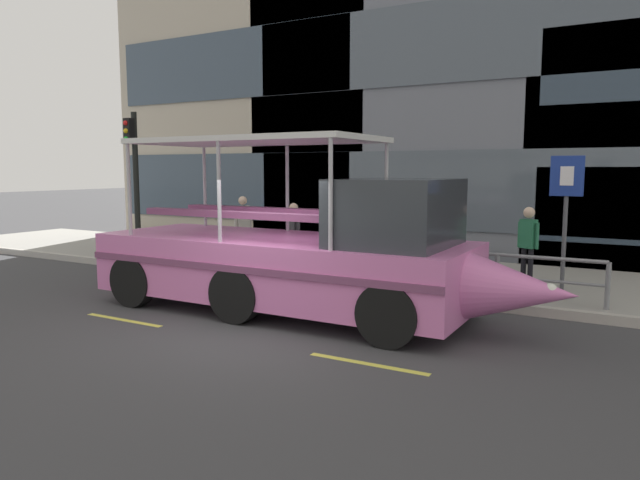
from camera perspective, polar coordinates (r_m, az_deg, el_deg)
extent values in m
plane|color=#3D3D3F|center=(10.15, -5.72, -8.42)|extent=(120.00, 120.00, 0.00)
cube|color=#99968E|center=(14.95, 6.76, -3.10)|extent=(32.00, 4.80, 0.18)
cube|color=#B2ADA3|center=(12.72, 2.39, -4.82)|extent=(32.00, 0.18, 0.18)
cube|color=#DBD64C|center=(11.09, -18.64, -7.42)|extent=(1.80, 0.12, 0.01)
cube|color=#DBD64C|center=(8.28, 4.69, -11.97)|extent=(1.80, 0.12, 0.01)
cube|color=#3D4C5B|center=(20.89, -8.97, 5.21)|extent=(9.58, 0.06, 2.29)
cube|color=#3D4C5B|center=(21.18, -9.19, 16.53)|extent=(9.58, 0.06, 2.29)
cube|color=#4C5660|center=(17.27, 10.89, 4.81)|extent=(11.82, 0.06, 2.29)
cube|color=#4C5660|center=(17.62, 11.22, 18.44)|extent=(11.82, 0.06, 2.29)
cylinder|color=gray|center=(13.21, 0.25, -0.23)|extent=(11.69, 0.07, 0.07)
cylinder|color=gray|center=(13.27, 0.25, -2.06)|extent=(11.69, 0.06, 0.06)
cylinder|color=gray|center=(16.88, -17.34, -0.43)|extent=(0.09, 0.09, 0.85)
cylinder|color=gray|center=(15.53, -12.40, -0.90)|extent=(0.09, 0.09, 0.85)
cylinder|color=gray|center=(14.31, -6.58, -1.44)|extent=(0.09, 0.09, 0.85)
cylinder|color=gray|center=(13.27, 0.25, -2.06)|extent=(0.09, 0.09, 0.85)
cylinder|color=gray|center=(12.45, 8.11, -2.73)|extent=(0.09, 0.09, 0.85)
cylinder|color=gray|center=(11.89, 16.90, -3.42)|extent=(0.09, 0.09, 0.85)
cylinder|color=gray|center=(11.63, 26.32, -4.07)|extent=(0.09, 0.09, 0.85)
cylinder|color=black|center=(17.68, -17.52, 5.19)|extent=(0.16, 0.16, 4.12)
cube|color=black|center=(17.57, -18.19, 10.08)|extent=(0.24, 0.20, 0.72)
sphere|color=red|center=(17.51, -18.48, 10.80)|extent=(0.14, 0.14, 0.14)
sphere|color=gold|center=(17.49, -18.46, 10.08)|extent=(0.14, 0.14, 0.14)
sphere|color=green|center=(17.48, -18.43, 9.36)|extent=(0.14, 0.14, 0.14)
cylinder|color=#4C4F54|center=(12.11, 22.81, 0.99)|extent=(0.08, 0.08, 2.73)
cube|color=navy|center=(12.01, 23.01, 5.79)|extent=(0.60, 0.04, 0.76)
cube|color=white|center=(11.99, 23.00, 5.79)|extent=(0.24, 0.01, 0.36)
cube|color=pink|center=(11.08, -3.89, -2.65)|extent=(7.19, 2.51, 1.13)
cone|color=pink|center=(9.44, 19.13, -4.71)|extent=(1.62, 1.07, 1.07)
cylinder|color=pink|center=(13.38, -16.87, -1.28)|extent=(0.36, 1.07, 1.07)
cube|color=#783F64|center=(10.03, -7.91, -2.89)|extent=(7.19, 0.04, 0.12)
sphere|color=white|center=(9.37, 21.58, -4.59)|extent=(0.22, 0.22, 0.22)
cube|color=#33383D|center=(9.86, 7.49, 2.70)|extent=(1.80, 2.11, 1.12)
cube|color=silver|center=(11.24, -6.33, 9.63)|extent=(4.68, 2.31, 0.10)
cylinder|color=#B2B2B7|center=(11.11, 6.50, 4.85)|extent=(0.07, 0.07, 1.76)
cylinder|color=#B2B2B7|center=(9.12, 1.04, 4.45)|extent=(0.07, 0.07, 1.76)
cylinder|color=#B2B2B7|center=(12.15, -3.21, 5.06)|extent=(0.07, 0.07, 1.76)
cylinder|color=#B2B2B7|center=(10.36, -9.84, 4.65)|extent=(0.07, 0.07, 1.76)
cylinder|color=#B2B2B7|center=(13.48, -11.20, 5.13)|extent=(0.07, 0.07, 1.76)
cylinder|color=#B2B2B7|center=(11.89, -18.17, 4.69)|extent=(0.07, 0.07, 1.76)
cube|color=#783F64|center=(11.75, -4.52, 2.88)|extent=(4.30, 0.28, 0.12)
cube|color=#783F64|center=(10.78, -8.10, 2.47)|extent=(4.30, 0.28, 0.12)
cylinder|color=black|center=(11.01, 11.37, -4.63)|extent=(1.00, 0.28, 1.00)
cylinder|color=black|center=(8.90, 6.69, -7.31)|extent=(1.00, 0.28, 1.00)
cylinder|color=black|center=(12.19, -1.60, -3.37)|extent=(1.00, 0.28, 1.00)
cylinder|color=black|center=(10.33, -8.26, -5.34)|extent=(1.00, 0.28, 1.00)
cylinder|color=black|center=(13.65, -10.70, -2.38)|extent=(1.00, 0.28, 1.00)
cylinder|color=black|center=(12.01, -17.83, -3.87)|extent=(1.00, 0.28, 1.00)
cylinder|color=black|center=(13.01, 19.87, -2.65)|extent=(0.11, 0.11, 0.86)
cylinder|color=black|center=(13.11, 19.26, -2.56)|extent=(0.11, 0.11, 0.86)
cube|color=#236B47|center=(12.96, 19.69, 0.58)|extent=(0.37, 0.31, 0.61)
cylinder|color=#236B47|center=(12.85, 20.46, 0.36)|extent=(0.07, 0.07, 0.55)
cylinder|color=#236B47|center=(13.09, 18.93, 0.54)|extent=(0.07, 0.07, 0.55)
sphere|color=beige|center=(12.93, 19.78, 2.54)|extent=(0.24, 0.24, 0.24)
cylinder|color=black|center=(14.42, 3.28, -1.48)|extent=(0.10, 0.10, 0.79)
cylinder|color=black|center=(14.56, 3.11, -1.40)|extent=(0.10, 0.10, 0.79)
cube|color=navy|center=(14.41, 3.21, 1.20)|extent=(0.33, 0.33, 0.56)
cylinder|color=navy|center=(14.23, 3.43, 1.01)|extent=(0.07, 0.07, 0.50)
cylinder|color=navy|center=(14.60, 3.00, 1.17)|extent=(0.07, 0.07, 0.50)
sphere|color=beige|center=(14.37, 3.22, 2.82)|extent=(0.22, 0.22, 0.22)
cylinder|color=#47423D|center=(14.82, -2.73, -1.17)|extent=(0.10, 0.10, 0.83)
cylinder|color=#47423D|center=(14.68, -2.41, -1.25)|extent=(0.10, 0.10, 0.83)
cube|color=#38383D|center=(14.66, -2.58, 1.51)|extent=(0.36, 0.30, 0.58)
cylinder|color=#38383D|center=(14.84, -2.98, 1.46)|extent=(0.07, 0.07, 0.53)
cylinder|color=#38383D|center=(14.49, -2.17, 1.34)|extent=(0.07, 0.07, 0.53)
sphere|color=beige|center=(14.63, -2.59, 3.18)|extent=(0.23, 0.23, 0.23)
cylinder|color=#1E2338|center=(16.44, -7.22, -0.33)|extent=(0.11, 0.11, 0.88)
cylinder|color=#1E2338|center=(16.37, -7.78, -0.37)|extent=(0.11, 0.11, 0.88)
cube|color=#B7B2A8|center=(16.33, -7.54, 2.26)|extent=(0.33, 0.38, 0.62)
cylinder|color=#B7B2A8|center=(16.41, -6.84, 2.18)|extent=(0.08, 0.08, 0.56)
cylinder|color=#B7B2A8|center=(16.25, -8.25, 2.11)|extent=(0.08, 0.08, 0.56)
sphere|color=beige|center=(16.30, -7.57, 3.85)|extent=(0.24, 0.24, 0.24)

